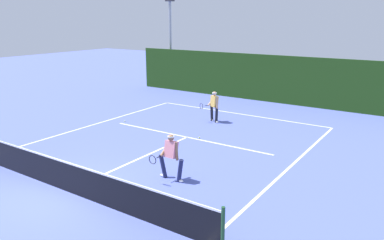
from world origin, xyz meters
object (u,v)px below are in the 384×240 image
at_px(player_near, 171,155).
at_px(tennis_ball, 125,121).
at_px(player_far, 214,105).
at_px(tennis_ball_extra, 199,138).
at_px(light_pole, 170,31).

height_order(player_near, tennis_ball, player_near).
height_order(player_far, tennis_ball_extra, player_far).
bearing_deg(player_far, light_pole, -14.38).
relative_size(player_far, light_pole, 0.24).
bearing_deg(player_far, player_near, 136.49).
distance_m(player_near, light_pole, 17.50).
bearing_deg(tennis_ball, player_far, 34.12).
bearing_deg(tennis_ball, tennis_ball_extra, -2.18).
distance_m(tennis_ball_extra, light_pole, 13.63).
height_order(tennis_ball, light_pole, light_pole).
bearing_deg(player_near, tennis_ball_extra, -67.68).
relative_size(tennis_ball, tennis_ball_extra, 1.00).
height_order(player_far, tennis_ball, player_far).
bearing_deg(tennis_ball_extra, tennis_ball, 177.82).
relative_size(tennis_ball_extra, light_pole, 0.01).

